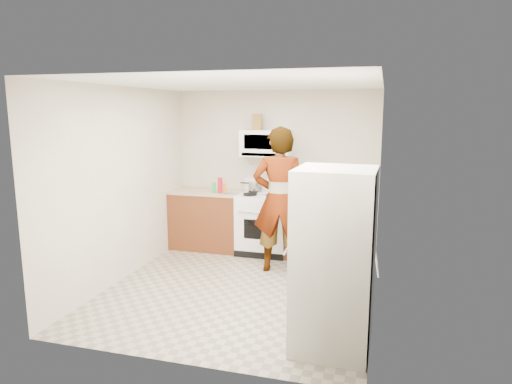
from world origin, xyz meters
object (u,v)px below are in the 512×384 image
(gas_range, at_px, (264,222))
(kettle, at_px, (312,188))
(microwave, at_px, (266,143))
(person, at_px, (279,200))
(fridge, at_px, (334,260))
(saucepan, at_px, (256,186))

(gas_range, relative_size, kettle, 5.93)
(microwave, relative_size, kettle, 3.99)
(gas_range, height_order, person, person)
(fridge, distance_m, kettle, 2.83)
(gas_range, distance_m, fridge, 2.98)
(kettle, bearing_deg, person, -99.95)
(person, height_order, kettle, person)
(gas_range, xyz_separation_m, person, (0.41, -0.72, 0.51))
(gas_range, bearing_deg, saucepan, 135.69)
(saucepan, bearing_deg, fridge, -61.32)
(person, bearing_deg, kettle, -119.66)
(kettle, bearing_deg, saucepan, -172.95)
(gas_range, bearing_deg, microwave, 90.00)
(microwave, bearing_deg, kettle, -0.08)
(gas_range, distance_m, person, 0.97)
(person, xyz_separation_m, saucepan, (-0.59, 0.90, 0.02))
(fridge, xyz_separation_m, kettle, (-0.63, 2.75, 0.18))
(gas_range, distance_m, microwave, 1.22)
(microwave, distance_m, kettle, 0.98)
(fridge, bearing_deg, gas_range, 119.57)
(gas_range, xyz_separation_m, kettle, (0.72, 0.13, 0.54))
(kettle, xyz_separation_m, saucepan, (-0.90, 0.05, -0.01))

